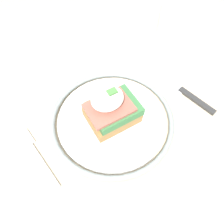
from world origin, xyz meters
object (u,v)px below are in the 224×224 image
at_px(knife, 183,91).
at_px(fork, 36,154).
at_px(sandwich, 112,108).
at_px(cup, 146,15).
at_px(plate, 112,120).

bearing_deg(knife, fork, 176.07).
height_order(sandwich, knife, sandwich).
bearing_deg(cup, plate, -136.87).
relative_size(knife, cup, 2.31).
bearing_deg(plate, sandwich, 129.52).
height_order(plate, fork, plate).
bearing_deg(fork, knife, -3.93).
distance_m(knife, cup, 0.23).
height_order(sandwich, fork, sandwich).
xyz_separation_m(sandwich, knife, (0.17, -0.01, -0.05)).
distance_m(plate, sandwich, 0.04).
relative_size(fork, cup, 1.72).
bearing_deg(knife, cup, 77.10).
xyz_separation_m(sandwich, fork, (-0.15, 0.01, -0.05)).
bearing_deg(knife, plate, 175.30).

